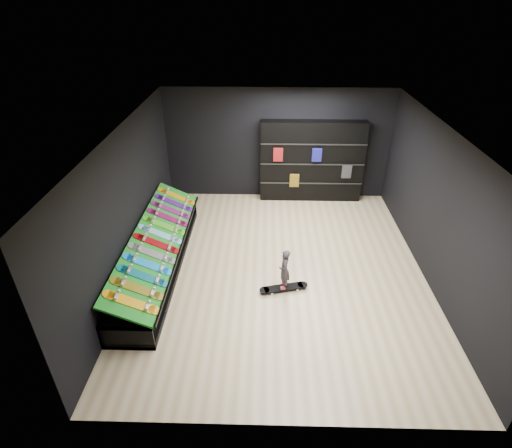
{
  "coord_description": "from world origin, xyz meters",
  "views": [
    {
      "loc": [
        -0.32,
        -6.77,
        5.21
      ],
      "look_at": [
        -0.5,
        0.2,
        1.0
      ],
      "focal_mm": 28.0,
      "sensor_mm": 36.0,
      "label": 1
    }
  ],
  "objects_px": {
    "child": "(284,277)",
    "floor_skateboard": "(284,289)",
    "display_rack": "(159,258)",
    "back_shelving": "(312,162)"
  },
  "relations": [
    {
      "from": "floor_skateboard",
      "to": "child",
      "type": "distance_m",
      "value": 0.3
    },
    {
      "from": "floor_skateboard",
      "to": "child",
      "type": "height_order",
      "value": "child"
    },
    {
      "from": "back_shelving",
      "to": "child",
      "type": "bearing_deg",
      "value": -102.06
    },
    {
      "from": "child",
      "to": "floor_skateboard",
      "type": "bearing_deg",
      "value": 180.0
    },
    {
      "from": "display_rack",
      "to": "floor_skateboard",
      "type": "relative_size",
      "value": 4.59
    },
    {
      "from": "child",
      "to": "display_rack",
      "type": "bearing_deg",
      "value": -101.87
    },
    {
      "from": "floor_skateboard",
      "to": "display_rack",
      "type": "bearing_deg",
      "value": 151.82
    },
    {
      "from": "display_rack",
      "to": "back_shelving",
      "type": "height_order",
      "value": "back_shelving"
    },
    {
      "from": "display_rack",
      "to": "child",
      "type": "bearing_deg",
      "value": -14.53
    },
    {
      "from": "back_shelving",
      "to": "floor_skateboard",
      "type": "height_order",
      "value": "back_shelving"
    }
  ]
}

